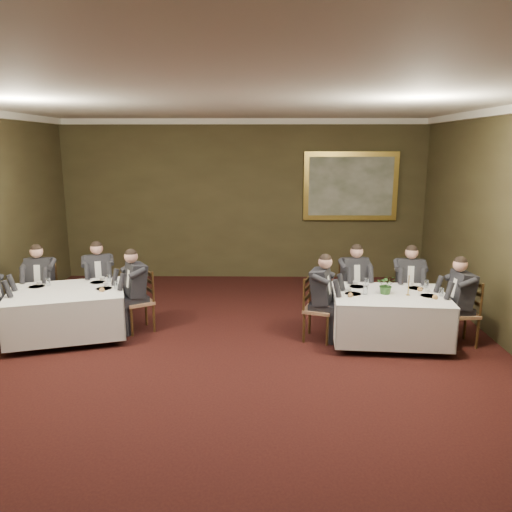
{
  "coord_description": "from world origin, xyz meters",
  "views": [
    {
      "loc": [
        0.43,
        -6.05,
        2.94
      ],
      "look_at": [
        0.31,
        2.0,
        1.15
      ],
      "focal_mm": 35.0,
      "sensor_mm": 36.0,
      "label": 1
    }
  ],
  "objects_px": {
    "chair_main_endleft": "(318,322)",
    "diner_main_backright": "(408,294)",
    "diner_sec_endright": "(138,300)",
    "diner_main_endleft": "(319,308)",
    "diner_main_backleft": "(353,293)",
    "diner_sec_backright": "(99,289)",
    "chair_sec_backleft": "(44,305)",
    "candlestick": "(409,284)",
    "table_second": "(67,310)",
    "painting": "(351,186)",
    "diner_sec_backleft": "(42,293)",
    "diner_main_endright": "(461,312)",
    "chair_main_endright": "(461,326)",
    "table_main": "(389,314)",
    "chair_sec_backright": "(100,301)",
    "chair_sec_endright": "(140,314)",
    "centerpiece": "(387,284)",
    "chair_main_backright": "(407,307)",
    "chair_main_backleft": "(352,305)"
  },
  "relations": [
    {
      "from": "table_main",
      "to": "diner_sec_endright",
      "type": "distance_m",
      "value": 3.93
    },
    {
      "from": "chair_sec_backleft",
      "to": "chair_sec_endright",
      "type": "height_order",
      "value": "same"
    },
    {
      "from": "table_second",
      "to": "chair_main_endleft",
      "type": "xyz_separation_m",
      "value": [
        3.87,
        -0.02,
        -0.17
      ]
    },
    {
      "from": "diner_sec_backright",
      "to": "chair_main_endright",
      "type": "bearing_deg",
      "value": 149.96
    },
    {
      "from": "diner_sec_backright",
      "to": "diner_main_backright",
      "type": "bearing_deg",
      "value": 158.4
    },
    {
      "from": "chair_main_endright",
      "to": "table_main",
      "type": "bearing_deg",
      "value": 80.43
    },
    {
      "from": "chair_sec_backright",
      "to": "diner_sec_backright",
      "type": "height_order",
      "value": "diner_sec_backright"
    },
    {
      "from": "chair_main_endleft",
      "to": "diner_sec_backleft",
      "type": "height_order",
      "value": "diner_sec_backleft"
    },
    {
      "from": "chair_sec_endright",
      "to": "diner_sec_endright",
      "type": "distance_m",
      "value": 0.23
    },
    {
      "from": "diner_main_endright",
      "to": "diner_sec_endright",
      "type": "height_order",
      "value": "same"
    },
    {
      "from": "diner_sec_endright",
      "to": "diner_main_endleft",
      "type": "bearing_deg",
      "value": -128.26
    },
    {
      "from": "diner_sec_endright",
      "to": "centerpiece",
      "type": "height_order",
      "value": "diner_sec_endright"
    },
    {
      "from": "diner_main_endright",
      "to": "chair_sec_backleft",
      "type": "height_order",
      "value": "diner_main_endright"
    },
    {
      "from": "chair_main_endright",
      "to": "chair_sec_backleft",
      "type": "relative_size",
      "value": 1.0
    },
    {
      "from": "chair_main_backleft",
      "to": "diner_main_backright",
      "type": "xyz_separation_m",
      "value": [
        0.91,
        -0.08,
        0.23
      ]
    },
    {
      "from": "chair_main_endleft",
      "to": "diner_main_backright",
      "type": "bearing_deg",
      "value": 133.38
    },
    {
      "from": "chair_main_backright",
      "to": "chair_main_endleft",
      "type": "distance_m",
      "value": 1.75
    },
    {
      "from": "table_second",
      "to": "diner_main_backleft",
      "type": "distance_m",
      "value": 4.62
    },
    {
      "from": "centerpiece",
      "to": "candlestick",
      "type": "height_order",
      "value": "candlestick"
    },
    {
      "from": "diner_main_backright",
      "to": "diner_sec_backleft",
      "type": "distance_m",
      "value": 6.15
    },
    {
      "from": "diner_main_backright",
      "to": "diner_main_endright",
      "type": "relative_size",
      "value": 1.0
    },
    {
      "from": "chair_sec_backright",
      "to": "centerpiece",
      "type": "height_order",
      "value": "centerpiece"
    },
    {
      "from": "diner_main_endleft",
      "to": "chair_sec_backright",
      "type": "distance_m",
      "value": 3.84
    },
    {
      "from": "chair_sec_backright",
      "to": "diner_sec_endright",
      "type": "xyz_separation_m",
      "value": [
        0.84,
        -0.67,
        0.23
      ]
    },
    {
      "from": "diner_main_endleft",
      "to": "painting",
      "type": "xyz_separation_m",
      "value": [
        1.05,
        3.7,
        1.55
      ]
    },
    {
      "from": "chair_sec_backleft",
      "to": "candlestick",
      "type": "height_order",
      "value": "candlestick"
    },
    {
      "from": "table_main",
      "to": "chair_main_backleft",
      "type": "relative_size",
      "value": 1.78
    },
    {
      "from": "table_second",
      "to": "painting",
      "type": "relative_size",
      "value": 0.99
    },
    {
      "from": "table_main",
      "to": "chair_sec_backright",
      "type": "distance_m",
      "value": 4.88
    },
    {
      "from": "table_second",
      "to": "diner_sec_backleft",
      "type": "relative_size",
      "value": 1.5
    },
    {
      "from": "chair_main_endleft",
      "to": "centerpiece",
      "type": "height_order",
      "value": "centerpiece"
    },
    {
      "from": "table_main",
      "to": "candlestick",
      "type": "distance_m",
      "value": 0.55
    },
    {
      "from": "diner_sec_backleft",
      "to": "candlestick",
      "type": "height_order",
      "value": "diner_sec_backleft"
    },
    {
      "from": "diner_main_backleft",
      "to": "diner_sec_backright",
      "type": "bearing_deg",
      "value": -11.94
    },
    {
      "from": "table_second",
      "to": "chair_sec_endright",
      "type": "height_order",
      "value": "chair_sec_endright"
    },
    {
      "from": "table_second",
      "to": "chair_main_backright",
      "type": "distance_m",
      "value": 5.51
    },
    {
      "from": "chair_main_endright",
      "to": "candlestick",
      "type": "bearing_deg",
      "value": 83.35
    },
    {
      "from": "chair_sec_backright",
      "to": "diner_sec_backright",
      "type": "bearing_deg",
      "value": 90.0
    },
    {
      "from": "table_main",
      "to": "diner_main_backleft",
      "type": "bearing_deg",
      "value": 113.5
    },
    {
      "from": "table_main",
      "to": "chair_sec_endright",
      "type": "height_order",
      "value": "chair_sec_endright"
    },
    {
      "from": "table_second",
      "to": "chair_sec_endright",
      "type": "distance_m",
      "value": 1.1
    },
    {
      "from": "diner_sec_backleft",
      "to": "diner_sec_backright",
      "type": "height_order",
      "value": "same"
    },
    {
      "from": "diner_main_endleft",
      "to": "diner_sec_endright",
      "type": "bearing_deg",
      "value": -78.22
    },
    {
      "from": "diner_sec_endright",
      "to": "painting",
      "type": "height_order",
      "value": "painting"
    },
    {
      "from": "diner_main_endright",
      "to": "candlestick",
      "type": "xyz_separation_m",
      "value": [
        -0.8,
        0.02,
        0.42
      ]
    },
    {
      "from": "chair_main_endleft",
      "to": "diner_sec_endright",
      "type": "height_order",
      "value": "diner_sec_endright"
    },
    {
      "from": "diner_sec_backleft",
      "to": "diner_sec_endright",
      "type": "relative_size",
      "value": 1.0
    },
    {
      "from": "chair_sec_endright",
      "to": "centerpiece",
      "type": "bearing_deg",
      "value": -127.8
    },
    {
      "from": "diner_sec_backleft",
      "to": "table_main",
      "type": "bearing_deg",
      "value": 167.31
    },
    {
      "from": "chair_main_backleft",
      "to": "diner_main_backright",
      "type": "bearing_deg",
      "value": 165.39
    }
  ]
}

